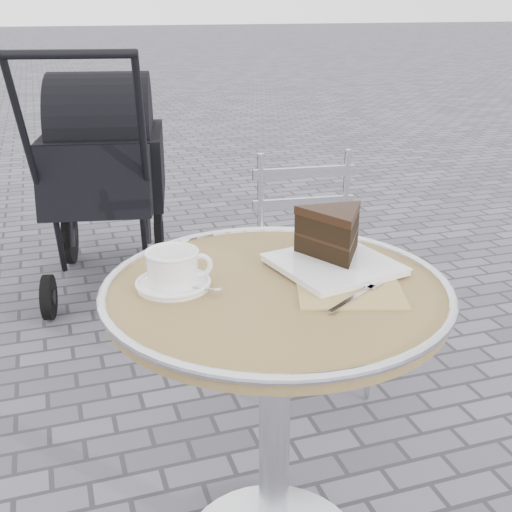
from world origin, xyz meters
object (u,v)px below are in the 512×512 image
object	(u,v)px
cake_plate_set	(335,240)
bistro_chair	(308,243)
cappuccino_set	(174,271)
cafe_table	(275,356)
baby_stroller	(104,179)

from	to	relation	value
cake_plate_set	bistro_chair	distance (m)	0.82
bistro_chair	cappuccino_set	bearing A→B (deg)	-123.49
cappuccino_set	cake_plate_set	xyz separation A→B (m)	(0.36, 0.01, 0.02)
cafe_table	cake_plate_set	distance (m)	0.28
cafe_table	baby_stroller	size ratio (longest dim) A/B	0.64
cafe_table	bistro_chair	bearing A→B (deg)	62.77
bistro_chair	cake_plate_set	bearing A→B (deg)	-102.57
cappuccino_set	baby_stroller	world-z (taller)	baby_stroller
cappuccino_set	cake_plate_set	distance (m)	0.36
cafe_table	bistro_chair	distance (m)	0.89
cafe_table	cake_plate_set	size ratio (longest dim) A/B	1.90
cappuccino_set	bistro_chair	distance (m)	0.98
cafe_table	cake_plate_set	bearing A→B (deg)	23.43
cappuccino_set	baby_stroller	size ratio (longest dim) A/B	0.14
bistro_chair	cafe_table	bearing A→B (deg)	-110.93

